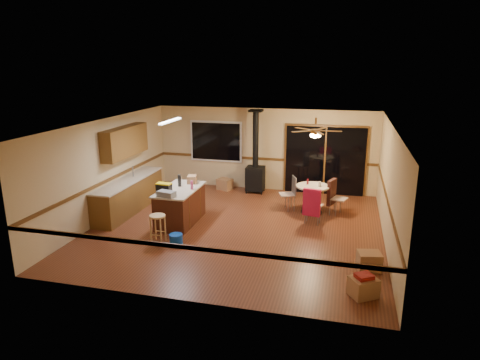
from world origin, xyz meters
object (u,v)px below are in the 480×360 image
(kitchen_island, at_px, (180,206))
(box_under_window, at_px, (225,184))
(toolbox_grey, at_px, (166,194))
(blue_bucket, at_px, (176,239))
(chair_near, at_px, (312,202))
(bar_stool, at_px, (158,229))
(chair_left, at_px, (291,189))
(box_corner_a, at_px, (363,287))
(box_corner_b, at_px, (369,261))
(toolbox_black, at_px, (164,188))
(chair_right, at_px, (333,192))
(dining_table, at_px, (312,194))
(wood_stove, at_px, (255,170))

(kitchen_island, height_order, box_under_window, kitchen_island)
(kitchen_island, bearing_deg, toolbox_grey, -95.00)
(blue_bucket, height_order, chair_near, chair_near)
(bar_stool, height_order, chair_left, chair_left)
(bar_stool, height_order, box_under_window, bar_stool)
(chair_left, bearing_deg, box_corner_a, -66.39)
(toolbox_grey, xyz_separation_m, chair_left, (2.67, 2.34, -0.38))
(box_under_window, bearing_deg, blue_bucket, -88.19)
(chair_near, xyz_separation_m, box_corner_b, (1.33, -2.17, -0.42))
(toolbox_black, xyz_separation_m, box_corner_b, (4.86, -1.15, -0.82))
(box_corner_a, bearing_deg, chair_near, 110.26)
(box_corner_a, bearing_deg, box_corner_b, 82.70)
(chair_right, height_order, box_corner_b, chair_right)
(toolbox_black, relative_size, box_under_window, 0.81)
(toolbox_grey, relative_size, toolbox_black, 1.17)
(toolbox_grey, relative_size, box_corner_a, 0.94)
(kitchen_island, relative_size, chair_left, 3.21)
(chair_right, bearing_deg, bar_stool, -141.78)
(kitchen_island, xyz_separation_m, bar_stool, (-0.01, -1.31, -0.12))
(dining_table, bearing_deg, kitchen_island, -154.50)
(toolbox_black, xyz_separation_m, box_corner_a, (4.72, -2.21, -0.83))
(bar_stool, relative_size, blue_bucket, 2.17)
(box_corner_b, bearing_deg, chair_near, 121.51)
(bar_stool, distance_m, chair_left, 3.98)
(toolbox_black, relative_size, box_corner_a, 0.81)
(box_under_window, relative_size, box_corner_b, 1.01)
(box_corner_a, bearing_deg, kitchen_island, 149.98)
(chair_left, bearing_deg, box_under_window, 148.35)
(toolbox_grey, bearing_deg, wood_stove, 69.95)
(chair_near, relative_size, box_corner_a, 1.56)
(dining_table, height_order, chair_near, chair_near)
(toolbox_grey, relative_size, chair_near, 0.60)
(toolbox_black, bearing_deg, chair_right, 26.67)
(chair_left, height_order, box_corner_b, chair_left)
(toolbox_grey, distance_m, box_under_window, 3.87)
(blue_bucket, distance_m, box_corner_b, 4.18)
(blue_bucket, relative_size, box_corner_a, 0.67)
(toolbox_grey, height_order, dining_table, toolbox_grey)
(chair_left, bearing_deg, chair_near, -56.85)
(toolbox_grey, distance_m, box_corner_a, 4.97)
(box_under_window, xyz_separation_m, box_corner_b, (4.31, -4.62, 0.00))
(wood_stove, relative_size, box_under_window, 5.66)
(wood_stove, height_order, box_under_window, wood_stove)
(chair_near, bearing_deg, blue_bucket, -144.97)
(chair_left, distance_m, chair_near, 1.22)
(box_under_window, xyz_separation_m, box_corner_a, (4.18, -5.68, -0.01))
(toolbox_black, distance_m, chair_left, 3.54)
(chair_near, xyz_separation_m, chair_right, (0.46, 0.99, 0.00))
(chair_left, bearing_deg, box_corner_b, -57.96)
(toolbox_black, distance_m, box_under_window, 3.60)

